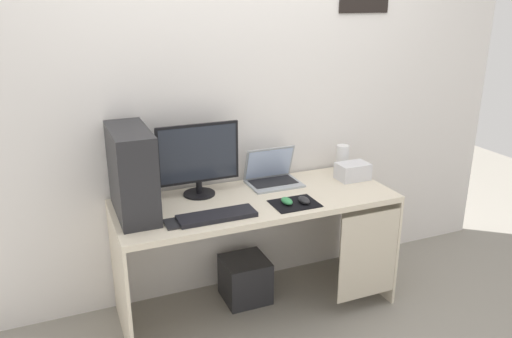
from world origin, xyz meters
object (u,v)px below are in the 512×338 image
at_px(speaker, 342,158).
at_px(projector, 353,171).
at_px(laptop, 272,176).
at_px(mouse_right, 304,200).
at_px(mouse_left, 287,201).
at_px(keyboard, 217,216).
at_px(monitor, 198,159).
at_px(cell_phone, 172,224).
at_px(pc_tower, 132,172).
at_px(subwoofer, 245,279).

height_order(speaker, projector, speaker).
height_order(laptop, mouse_right, laptop).
bearing_deg(mouse_left, keyboard, -177.29).
bearing_deg(monitor, mouse_left, -38.35).
bearing_deg(cell_phone, mouse_left, 0.97).
relative_size(laptop, mouse_right, 3.36).
bearing_deg(pc_tower, keyboard, -30.56).
bearing_deg(laptop, subwoofer, -159.39).
xyz_separation_m(pc_tower, cell_phone, (0.15, -0.22, -0.23)).
height_order(laptop, speaker, laptop).
xyz_separation_m(pc_tower, keyboard, (0.39, -0.23, -0.22)).
bearing_deg(pc_tower, subwoofer, 4.56).
bearing_deg(cell_phone, projector, 10.37).
xyz_separation_m(laptop, projector, (0.51, -0.13, 0.01)).
xyz_separation_m(monitor, mouse_right, (0.51, -0.35, -0.20)).
bearing_deg(monitor, keyboard, -91.56).
bearing_deg(monitor, pc_tower, -163.58).
height_order(monitor, speaker, monitor).
bearing_deg(cell_phone, pc_tower, 123.50).
bearing_deg(keyboard, mouse_right, -0.55).
height_order(monitor, mouse_left, monitor).
bearing_deg(mouse_left, projector, 20.59).
relative_size(pc_tower, subwoofer, 1.74).
relative_size(monitor, mouse_right, 5.05).
relative_size(speaker, keyboard, 0.43).
bearing_deg(projector, speaker, 82.87).
height_order(cell_phone, subwoofer, cell_phone).
relative_size(monitor, speaker, 2.70).
height_order(pc_tower, mouse_right, pc_tower).
height_order(speaker, keyboard, speaker).
height_order(pc_tower, laptop, pc_tower).
bearing_deg(laptop, cell_phone, -154.04).
relative_size(cell_phone, subwoofer, 0.47).
distance_m(monitor, cell_phone, 0.48).
bearing_deg(speaker, subwoofer, -171.36).
distance_m(mouse_left, subwoofer, 0.69).
xyz_separation_m(laptop, speaker, (0.53, 0.03, 0.04)).
relative_size(pc_tower, mouse_right, 5.03).
xyz_separation_m(projector, subwoofer, (-0.73, 0.05, -0.65)).
relative_size(pc_tower, speaker, 2.69).
bearing_deg(subwoofer, keyboard, -133.56).
xyz_separation_m(cell_phone, subwoofer, (0.51, 0.27, -0.60)).
relative_size(speaker, projector, 0.90).
distance_m(pc_tower, mouse_right, 0.96).
bearing_deg(keyboard, speaker, 21.27).
relative_size(speaker, mouse_right, 1.87).
bearing_deg(laptop, monitor, -177.83).
bearing_deg(mouse_left, pc_tower, 165.52).
bearing_deg(speaker, monitor, -177.23).
distance_m(laptop, cell_phone, 0.81).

